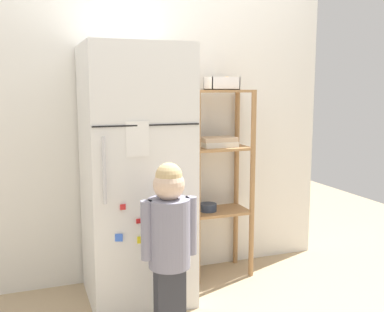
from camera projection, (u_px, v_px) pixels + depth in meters
The scene contains 6 objects.
ground_plane at pixel (176, 290), 3.02m from camera, with size 6.00×6.00×0.00m, color tan.
kitchen_wall_back at pixel (159, 129), 3.20m from camera, with size 2.55×0.03×2.10m, color silver.
refrigerator at pixel (136, 175), 2.84m from camera, with size 0.62×0.64×1.60m.
child_standing at pixel (169, 233), 2.40m from camera, with size 0.31×0.23×0.95m.
pantry_shelf_unit at pixel (218, 166), 3.20m from camera, with size 0.45×0.29×1.33m.
fruit_bin at pixel (223, 84), 3.12m from camera, with size 0.21×0.15×0.09m.
Camera 1 is at (-0.89, -2.72, 1.33)m, focal length 42.44 mm.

